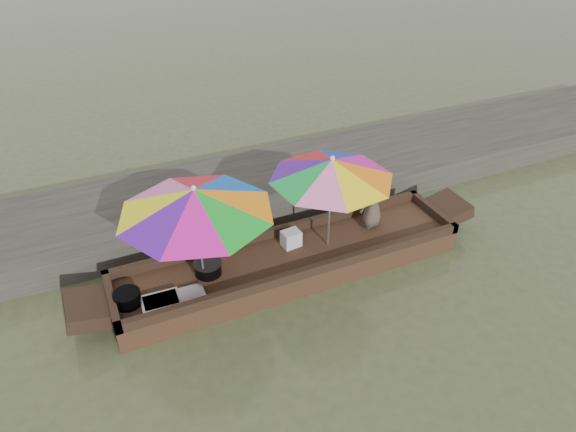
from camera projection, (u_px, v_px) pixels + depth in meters
name	position (u px, v px, depth m)	size (l,w,h in m)	color
water	(291.00, 272.00, 8.05)	(80.00, 80.00, 0.00)	#41482D
dock	(242.00, 192.00, 9.57)	(22.00, 2.20, 0.50)	#2D2B26
boat_hull	(291.00, 263.00, 7.95)	(5.41, 1.20, 0.35)	black
cooking_pot	(127.00, 298.00, 6.91)	(0.36, 0.36, 0.19)	black
tray_crayfish	(161.00, 302.00, 6.92)	(0.52, 0.36, 0.09)	silver
tray_scallop	(186.00, 297.00, 7.03)	(0.52, 0.36, 0.06)	silver
charcoal_grill	(208.00, 268.00, 7.43)	(0.39, 0.39, 0.18)	black
supply_bag	(291.00, 239.00, 7.97)	(0.28, 0.22, 0.26)	silver
vendor	(373.00, 199.00, 8.24)	(0.48, 0.32, 0.99)	#4B3F33
umbrella_bow	(199.00, 235.00, 6.95)	(2.12, 2.12, 1.55)	blue
umbrella_stern	(330.00, 203.00, 7.64)	(1.84, 1.84, 1.55)	#E5149E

